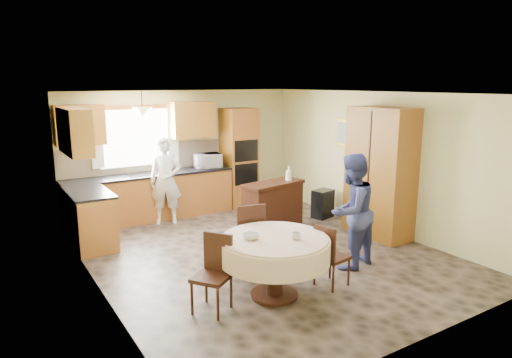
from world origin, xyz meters
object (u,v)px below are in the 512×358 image
object	(u,v)px
cupboard	(380,173)
chair_right	(329,253)
oven_tower	(239,158)
dining_table	(275,250)
sideboard	(273,208)
person_dining	(351,211)
person_sink	(166,181)
chair_back	(248,234)
chair_left	(214,269)

from	to	relation	value
cupboard	chair_right	xyz separation A→B (m)	(-2.14, -1.14, -0.65)
oven_tower	dining_table	xyz separation A→B (m)	(-1.82, -4.03, -0.45)
sideboard	person_dining	world-z (taller)	person_dining
cupboard	chair_right	world-z (taller)	cupboard
cupboard	person_sink	bearing A→B (deg)	137.59
sideboard	chair_right	bearing A→B (deg)	-117.01
oven_tower	person_sink	distance (m)	1.89
chair_back	person_dining	bearing A→B (deg)	165.58
sideboard	dining_table	xyz separation A→B (m)	(-1.48, -2.21, 0.19)
sideboard	chair_back	size ratio (longest dim) A/B	1.16
dining_table	person_sink	bearing A→B (deg)	90.16
oven_tower	person_sink	bearing A→B (deg)	-167.98
oven_tower	cupboard	bearing A→B (deg)	-70.62
dining_table	person_dining	bearing A→B (deg)	7.97
chair_left	chair_back	distance (m)	1.17
sideboard	chair_right	world-z (taller)	chair_right
dining_table	chair_left	bearing A→B (deg)	171.62
cupboard	dining_table	world-z (taller)	cupboard
chair_right	chair_back	bearing A→B (deg)	23.47
oven_tower	chair_back	xyz separation A→B (m)	(-1.69, -3.19, -0.50)
sideboard	chair_left	size ratio (longest dim) A/B	1.28
cupboard	chair_back	size ratio (longest dim) A/B	2.23
cupboard	person_sink	size ratio (longest dim) A/B	1.36
oven_tower	cupboard	distance (m)	3.22
person_dining	chair_right	bearing A→B (deg)	12.96
sideboard	cupboard	size ratio (longest dim) A/B	0.52
chair_left	chair_back	bearing A→B (deg)	93.65
cupboard	person_sink	world-z (taller)	cupboard
oven_tower	chair_right	size ratio (longest dim) A/B	2.48
chair_back	person_sink	bearing A→B (deg)	-76.19
cupboard	chair_back	xyz separation A→B (m)	(-2.76, -0.15, -0.57)
chair_back	person_dining	distance (m)	1.51
chair_right	person_sink	world-z (taller)	person_sink
oven_tower	person_dining	xyz separation A→B (m)	(-0.35, -3.82, -0.22)
chair_back	dining_table	bearing A→B (deg)	92.17
oven_tower	sideboard	world-z (taller)	oven_tower
person_sink	person_dining	distance (m)	3.74
chair_right	person_dining	distance (m)	0.88
dining_table	chair_back	distance (m)	0.85
dining_table	person_sink	size ratio (longest dim) A/B	0.83
chair_back	person_sink	xyz separation A→B (m)	(-0.14, 2.80, 0.27)
cupboard	chair_right	bearing A→B (deg)	-151.84
sideboard	person_dining	distance (m)	2.04
oven_tower	chair_left	world-z (taller)	oven_tower
sideboard	dining_table	world-z (taller)	sideboard
chair_back	person_sink	distance (m)	2.81
chair_right	person_sink	bearing A→B (deg)	2.76
person_sink	chair_left	bearing A→B (deg)	-78.10
sideboard	chair_left	bearing A→B (deg)	-147.25
oven_tower	chair_back	size ratio (longest dim) A/B	2.10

